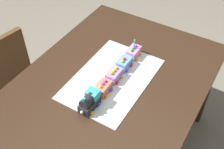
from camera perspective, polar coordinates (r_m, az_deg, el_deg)
dining_table at (r=1.73m, az=-0.47°, el=-4.40°), size 1.40×1.00×0.74m
cake_board at (r=1.68m, az=0.00°, el=-0.78°), size 0.60×0.40×0.00m
cake_locomotive at (r=1.50m, az=-4.42°, el=-5.29°), size 0.14×0.08×0.12m
cake_car_tanker_coral at (r=1.58m, az=-1.76°, el=-2.66°), size 0.10×0.08×0.07m
cake_car_flatbed_lavender at (r=1.65m, az=0.43°, el=-0.10°), size 0.10×0.08×0.07m
cake_car_gondola_sky_blue at (r=1.73m, az=2.43°, el=2.23°), size 0.10×0.08×0.07m
cake_car_caboose_bubblegum at (r=1.81m, az=4.27°, el=4.40°), size 0.10×0.08×0.07m
birthday_candle at (r=1.77m, az=4.50°, el=6.28°), size 0.01×0.01×0.06m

